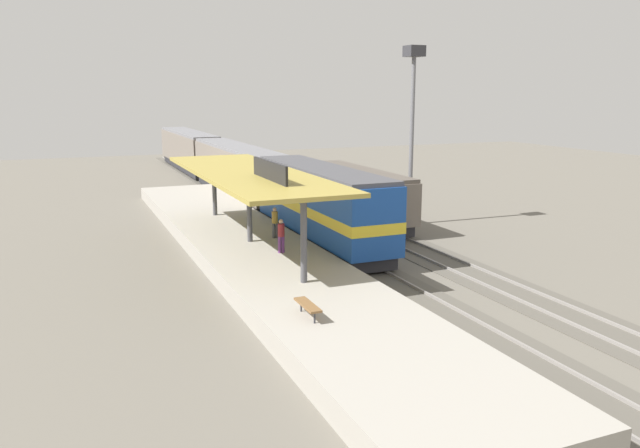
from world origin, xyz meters
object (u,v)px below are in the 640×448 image
(passenger_carriage_rear, at_px, (189,150))
(locomotive, at_px, (321,205))
(passenger_carriage_front, at_px, (238,171))
(freight_car, at_px, (356,195))
(person_walking, at_px, (281,234))
(light_mast, at_px, (413,98))
(person_waiting, at_px, (275,221))
(platform_bench, at_px, (308,305))

(passenger_carriage_rear, bearing_deg, locomotive, -90.00)
(passenger_carriage_front, relative_size, passenger_carriage_rear, 1.00)
(freight_car, distance_m, person_walking, 12.17)
(light_mast, distance_m, person_walking, 15.14)
(light_mast, xyz_separation_m, person_waiting, (-10.89, -3.96, -6.54))
(locomotive, xyz_separation_m, person_walking, (-3.84, -4.06, -0.56))
(platform_bench, xyz_separation_m, person_waiting, (2.91, 12.21, 0.51))
(freight_car, bearing_deg, person_walking, -133.90)
(passenger_carriage_front, bearing_deg, light_mast, -62.40)
(platform_bench, bearing_deg, person_walking, 76.55)
(passenger_carriage_rear, height_order, person_walking, passenger_carriage_rear)
(passenger_carriage_rear, xyz_separation_m, freight_car, (4.60, -34.09, -0.34))
(passenger_carriage_rear, bearing_deg, freight_car, -82.32)
(locomotive, distance_m, passenger_carriage_rear, 38.80)
(platform_bench, height_order, passenger_carriage_front, passenger_carriage_front)
(platform_bench, xyz_separation_m, person_walking, (2.16, 9.03, 0.51))
(platform_bench, relative_size, light_mast, 0.15)
(locomotive, bearing_deg, person_walking, -133.39)
(locomotive, height_order, light_mast, light_mast)
(person_walking, bearing_deg, person_waiting, 76.81)
(passenger_carriage_rear, height_order, person_waiting, passenger_carriage_rear)
(passenger_carriage_front, height_order, passenger_carriage_rear, same)
(freight_car, bearing_deg, passenger_carriage_rear, 97.68)
(platform_bench, relative_size, passenger_carriage_rear, 0.08)
(freight_car, relative_size, light_mast, 1.03)
(locomotive, relative_size, person_waiting, 8.44)
(person_waiting, bearing_deg, locomotive, 15.83)
(platform_bench, relative_size, passenger_carriage_front, 0.08)
(light_mast, bearing_deg, person_waiting, -160.03)
(freight_car, bearing_deg, passenger_carriage_front, 109.09)
(platform_bench, xyz_separation_m, freight_car, (10.60, 17.80, 0.63))
(passenger_carriage_rear, relative_size, person_waiting, 11.70)
(passenger_carriage_front, distance_m, light_mast, 17.90)
(passenger_carriage_rear, distance_m, person_waiting, 39.80)
(person_waiting, bearing_deg, person_walking, -103.19)
(locomotive, bearing_deg, passenger_carriage_rear, 90.00)
(platform_bench, relative_size, person_walking, 0.99)
(passenger_carriage_rear, xyz_separation_m, person_walking, (-3.84, -42.86, -0.46))
(locomotive, bearing_deg, platform_bench, -114.62)
(freight_car, relative_size, person_waiting, 7.02)
(person_waiting, height_order, person_walking, same)
(passenger_carriage_rear, distance_m, light_mast, 37.06)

